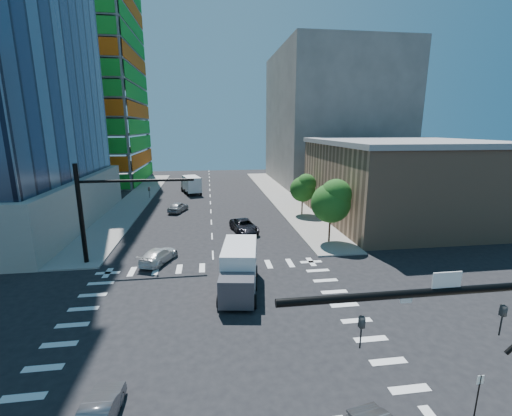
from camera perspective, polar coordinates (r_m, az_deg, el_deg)
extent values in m
plane|color=black|center=(23.16, -6.67, -18.48)|extent=(160.00, 160.00, 0.00)
cube|color=silver|center=(23.16, -6.67, -18.47)|extent=(20.00, 20.00, 0.01)
cube|color=gray|center=(62.23, 3.95, 2.08)|extent=(5.00, 60.00, 0.15)
cube|color=gray|center=(62.15, -19.24, 1.34)|extent=(5.00, 60.00, 0.15)
cube|color=green|center=(83.93, -19.31, 21.06)|extent=(0.12, 24.00, 49.00)
cube|color=#D0550C|center=(75.33, -31.38, 20.91)|extent=(24.00, 0.12, 49.00)
cube|color=#9D785B|center=(49.25, 22.95, 3.89)|extent=(20.00, 22.00, 10.00)
cube|color=slate|center=(48.76, 23.51, 10.04)|extent=(20.50, 22.50, 0.60)
cube|color=#625C58|center=(79.52, 12.41, 14.34)|extent=(24.00, 30.00, 28.00)
cylinder|color=black|center=(11.55, 29.02, -12.05)|extent=(10.00, 0.24, 0.24)
imported|color=black|center=(13.25, 35.65, -14.95)|extent=(0.16, 0.20, 1.00)
imported|color=black|center=(10.84, 17.05, -19.17)|extent=(0.16, 0.20, 1.00)
cube|color=white|center=(11.41, 29.22, -10.45)|extent=(0.90, 0.04, 0.50)
cylinder|color=black|center=(34.04, -27.16, -0.95)|extent=(0.40, 0.40, 9.00)
cylinder|color=black|center=(32.18, -19.26, 4.31)|extent=(10.00, 0.24, 0.24)
imported|color=black|center=(32.17, -17.37, 2.46)|extent=(0.16, 0.20, 1.00)
cylinder|color=#382316|center=(37.62, 12.12, -3.81)|extent=(0.20, 0.20, 2.27)
sphere|color=#174612|center=(36.85, 12.36, 0.79)|extent=(4.16, 4.16, 4.16)
sphere|color=#2A6B23|center=(36.52, 13.18, 2.20)|extent=(3.25, 3.25, 3.25)
cylinder|color=#382316|center=(48.79, 7.68, 0.09)|extent=(0.20, 0.20, 1.92)
sphere|color=#174612|center=(48.26, 7.77, 3.11)|extent=(3.52, 3.52, 3.52)
sphere|color=#2A6B23|center=(47.95, 8.36, 4.03)|extent=(2.75, 2.75, 2.75)
cylinder|color=black|center=(18.86, 32.94, -25.05)|extent=(0.06, 0.06, 2.20)
cube|color=silver|center=(18.34, 33.32, -22.80)|extent=(0.30, 0.03, 0.40)
imported|color=black|center=(40.63, -1.99, -3.01)|extent=(3.46, 5.78, 1.50)
imported|color=silver|center=(33.01, -15.93, -7.60)|extent=(3.59, 5.05, 1.36)
imported|color=#97999E|center=(51.61, -12.85, 0.18)|extent=(3.14, 4.69, 1.48)
imported|color=#56575C|center=(17.76, -24.71, -28.70)|extent=(1.41, 3.74, 1.22)
cube|color=silver|center=(25.96, -2.88, -9.78)|extent=(3.29, 5.57, 2.73)
cube|color=#3F3F46|center=(26.24, -2.86, -11.15)|extent=(2.67, 2.24, 1.99)
cube|color=silver|center=(65.52, -10.84, 4.12)|extent=(3.75, 5.64, 2.69)
cube|color=#3F3F46|center=(65.62, -10.82, 3.54)|extent=(2.78, 2.42, 1.96)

